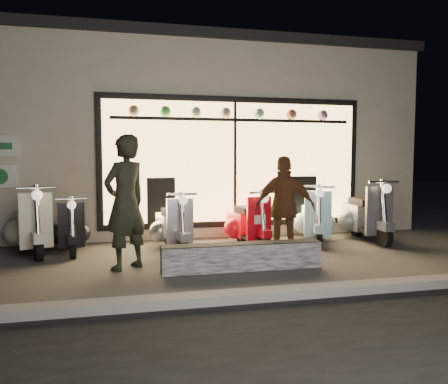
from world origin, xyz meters
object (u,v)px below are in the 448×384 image
(man, at_px, (125,202))
(woman, at_px, (285,208))
(graffiti_barrier, at_px, (242,257))
(scooter_red, at_px, (247,223))
(scooter_silver, at_px, (173,226))

(man, relative_size, woman, 1.18)
(graffiti_barrier, xyz_separation_m, scooter_red, (0.59, 1.81, 0.21))
(scooter_silver, relative_size, woman, 0.85)
(scooter_silver, relative_size, scooter_red, 1.00)
(graffiti_barrier, distance_m, woman, 1.22)
(scooter_silver, distance_m, woman, 2.12)
(graffiti_barrier, relative_size, scooter_red, 1.65)
(graffiti_barrier, height_order, man, man)
(graffiti_barrier, bearing_deg, scooter_red, 72.01)
(scooter_silver, bearing_deg, scooter_red, -6.86)
(graffiti_barrier, height_order, woman, woman)
(graffiti_barrier, relative_size, woman, 1.41)
(scooter_silver, height_order, scooter_red, scooter_red)
(man, bearing_deg, graffiti_barrier, 125.35)
(scooter_silver, distance_m, man, 1.68)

